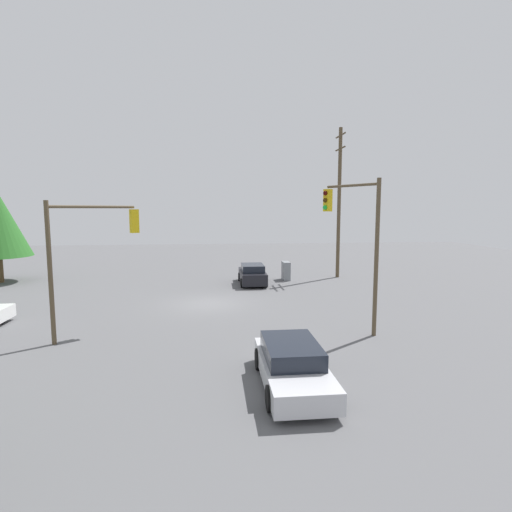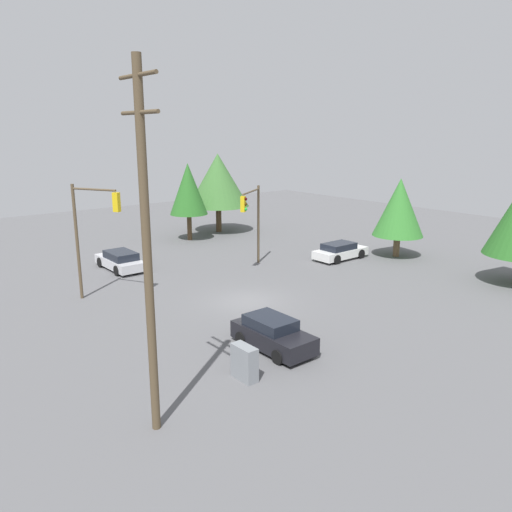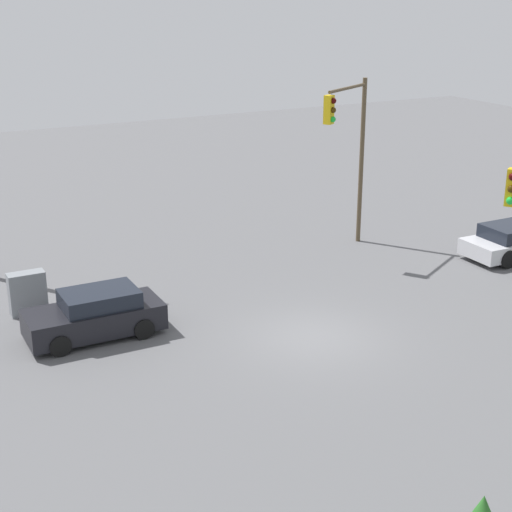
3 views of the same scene
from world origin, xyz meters
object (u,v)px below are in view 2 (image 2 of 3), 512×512
at_px(sedan_silver, 120,261).
at_px(electrical_cabinet, 244,363).
at_px(sedan_white, 340,251).
at_px(sedan_dark, 273,334).
at_px(traffic_signal_main, 252,213).
at_px(traffic_signal_cross, 92,224).

height_order(sedan_silver, electrical_cabinet, electrical_cabinet).
relative_size(sedan_white, sedan_dark, 1.09).
bearing_deg(sedan_silver, traffic_signal_main, -36.46).
height_order(sedan_white, traffic_signal_main, traffic_signal_main).
bearing_deg(traffic_signal_main, traffic_signal_cross, -34.42).
relative_size(traffic_signal_main, electrical_cabinet, 4.10).
xyz_separation_m(sedan_white, electrical_cabinet, (10.43, -17.46, 0.07)).
bearing_deg(traffic_signal_cross, sedan_silver, 115.33).
bearing_deg(sedan_white, traffic_signal_cross, -97.65).
relative_size(sedan_white, traffic_signal_cross, 0.67).
height_order(sedan_white, traffic_signal_cross, traffic_signal_cross).
xyz_separation_m(sedan_white, sedan_dark, (8.98, -14.72, 0.07)).
bearing_deg(sedan_silver, sedan_dark, -91.36).
xyz_separation_m(sedan_white, traffic_signal_cross, (-2.45, -18.23, 3.89)).
relative_size(sedan_silver, traffic_signal_main, 0.80).
bearing_deg(electrical_cabinet, sedan_silver, 170.30).
bearing_deg(traffic_signal_main, sedan_white, 127.16).
height_order(sedan_silver, traffic_signal_main, traffic_signal_main).
bearing_deg(electrical_cabinet, sedan_dark, 117.87).
relative_size(sedan_white, traffic_signal_main, 0.78).
bearing_deg(sedan_dark, traffic_signal_cross, -72.96).
bearing_deg(sedan_white, traffic_signal_main, -109.02).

